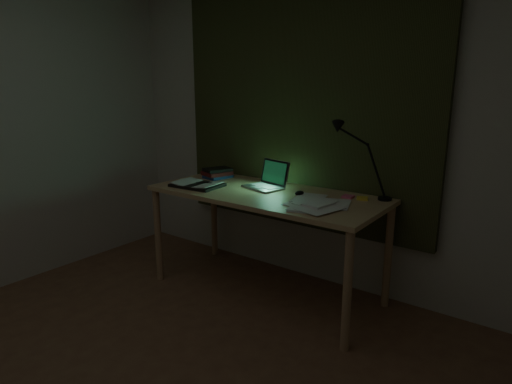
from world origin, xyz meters
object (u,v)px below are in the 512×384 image
(open_textbook, at_px, (197,184))
(loose_papers, at_px, (313,203))
(desk_lamp, at_px, (387,163))
(book_stack, at_px, (217,173))
(laptop, at_px, (263,175))
(desk, at_px, (265,243))

(open_textbook, relative_size, loose_papers, 1.11)
(desk_lamp, bearing_deg, book_stack, -165.23)
(desk_lamp, bearing_deg, loose_papers, -120.62)
(laptop, relative_size, desk_lamp, 0.64)
(laptop, distance_m, desk_lamp, 0.91)
(loose_papers, xyz_separation_m, desk_lamp, (0.34, 0.39, 0.24))
(loose_papers, relative_size, desk_lamp, 0.66)
(open_textbook, bearing_deg, book_stack, 100.83)
(loose_papers, bearing_deg, desk_lamp, 49.56)
(laptop, relative_size, open_textbook, 0.88)
(book_stack, bearing_deg, desk_lamp, 4.95)
(desk, xyz_separation_m, loose_papers, (0.45, -0.09, 0.41))
(open_textbook, distance_m, book_stack, 0.36)
(laptop, relative_size, book_stack, 1.51)
(desk_lamp, bearing_deg, open_textbook, -150.75)
(desk, height_order, loose_papers, loose_papers)
(desk, height_order, book_stack, book_stack)
(desk, xyz_separation_m, book_stack, (-0.63, 0.18, 0.44))
(book_stack, bearing_deg, desk, -16.02)
(book_stack, bearing_deg, laptop, -9.34)
(open_textbook, xyz_separation_m, book_stack, (-0.10, 0.34, 0.03))
(loose_papers, bearing_deg, laptop, 161.33)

